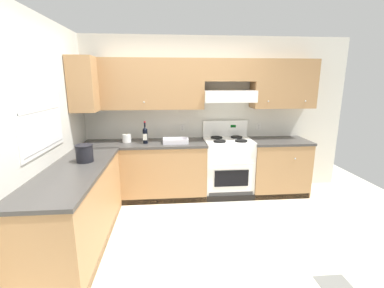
% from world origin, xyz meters
% --- Properties ---
extents(ground_plane, '(7.04, 7.04, 0.00)m').
position_xyz_m(ground_plane, '(0.00, 0.00, 0.00)').
color(ground_plane, beige).
extents(floor_accent_tile, '(0.30, 0.30, 0.01)m').
position_xyz_m(floor_accent_tile, '(1.31, -0.90, 0.00)').
color(floor_accent_tile, slate).
rests_on(floor_accent_tile, ground_plane).
extents(wall_back, '(4.68, 0.57, 2.55)m').
position_xyz_m(wall_back, '(0.40, 1.53, 1.48)').
color(wall_back, silver).
rests_on(wall_back, ground_plane).
extents(wall_left, '(0.47, 4.00, 2.55)m').
position_xyz_m(wall_left, '(-1.59, 0.23, 1.34)').
color(wall_left, silver).
rests_on(wall_left, ground_plane).
extents(counter_back_run, '(3.60, 0.65, 0.91)m').
position_xyz_m(counter_back_run, '(0.13, 1.24, 0.45)').
color(counter_back_run, '#A87A4C').
rests_on(counter_back_run, ground_plane).
extents(counter_left_run, '(0.63, 1.91, 0.91)m').
position_xyz_m(counter_left_run, '(-1.24, -0.00, 0.45)').
color(counter_left_run, '#A87A4C').
rests_on(counter_left_run, ground_plane).
extents(stove, '(0.76, 0.62, 1.20)m').
position_xyz_m(stove, '(0.75, 1.25, 0.48)').
color(stove, white).
rests_on(stove, ground_plane).
extents(wine_bottle, '(0.07, 0.08, 0.34)m').
position_xyz_m(wine_bottle, '(-0.57, 1.19, 1.05)').
color(wine_bottle, black).
rests_on(wine_bottle, counter_back_run).
extents(bowl, '(0.39, 0.23, 0.07)m').
position_xyz_m(bowl, '(-0.10, 1.17, 0.93)').
color(bowl, silver).
rests_on(bowl, counter_back_run).
extents(bucket, '(0.21, 0.21, 0.21)m').
position_xyz_m(bucket, '(-1.20, 0.28, 1.02)').
color(bucket, black).
rests_on(bucket, counter_left_run).
extents(paper_towel_roll, '(0.13, 0.13, 0.13)m').
position_xyz_m(paper_towel_roll, '(-0.86, 1.29, 0.97)').
color(paper_towel_roll, white).
rests_on(paper_towel_roll, counter_back_run).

